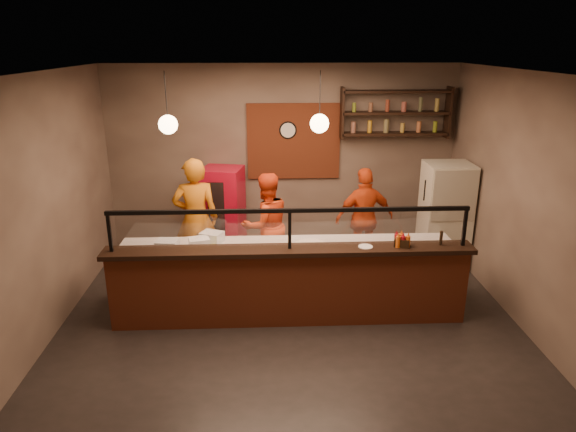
{
  "coord_description": "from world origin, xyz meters",
  "views": [
    {
      "loc": [
        -0.29,
        -6.29,
        3.54
      ],
      "look_at": [
        0.01,
        0.3,
        1.28
      ],
      "focal_mm": 32.0,
      "sensor_mm": 36.0,
      "label": 1
    }
  ],
  "objects_px": {
    "cook_left": "(196,219)",
    "fridge": "(445,216)",
    "cook_right": "(364,218)",
    "red_cooler": "(224,211)",
    "condiment_caddy": "(402,242)",
    "wall_clock": "(288,130)",
    "pepper_mill": "(441,238)",
    "pizza_dough": "(311,245)",
    "cook_mid": "(266,225)"
  },
  "relations": [
    {
      "from": "wall_clock",
      "to": "cook_mid",
      "type": "relative_size",
      "value": 0.18
    },
    {
      "from": "cook_left",
      "to": "cook_right",
      "type": "xyz_separation_m",
      "value": [
        2.67,
        0.28,
        -0.13
      ]
    },
    {
      "from": "pizza_dough",
      "to": "condiment_caddy",
      "type": "relative_size",
      "value": 2.42
    },
    {
      "from": "fridge",
      "to": "cook_left",
      "type": "bearing_deg",
      "value": -175.7
    },
    {
      "from": "cook_left",
      "to": "cook_mid",
      "type": "xyz_separation_m",
      "value": [
        1.08,
        0.0,
        -0.12
      ]
    },
    {
      "from": "pizza_dough",
      "to": "pepper_mill",
      "type": "bearing_deg",
      "value": -15.21
    },
    {
      "from": "red_cooler",
      "to": "wall_clock",
      "type": "bearing_deg",
      "value": 27.38
    },
    {
      "from": "cook_right",
      "to": "cook_mid",
      "type": "bearing_deg",
      "value": -0.46
    },
    {
      "from": "cook_mid",
      "to": "cook_left",
      "type": "bearing_deg",
      "value": -24.88
    },
    {
      "from": "pizza_dough",
      "to": "cook_mid",
      "type": "bearing_deg",
      "value": 120.36
    },
    {
      "from": "cook_right",
      "to": "pizza_dough",
      "type": "bearing_deg",
      "value": 42.67
    },
    {
      "from": "wall_clock",
      "to": "pizza_dough",
      "type": "xyz_separation_m",
      "value": [
        0.21,
        -2.29,
        -1.19
      ]
    },
    {
      "from": "cook_right",
      "to": "fridge",
      "type": "relative_size",
      "value": 0.96
    },
    {
      "from": "cook_right",
      "to": "pepper_mill",
      "type": "bearing_deg",
      "value": 99.54
    },
    {
      "from": "pizza_dough",
      "to": "condiment_caddy",
      "type": "height_order",
      "value": "condiment_caddy"
    },
    {
      "from": "condiment_caddy",
      "to": "pepper_mill",
      "type": "height_order",
      "value": "pepper_mill"
    },
    {
      "from": "condiment_caddy",
      "to": "red_cooler",
      "type": "bearing_deg",
      "value": 135.21
    },
    {
      "from": "cook_mid",
      "to": "cook_right",
      "type": "bearing_deg",
      "value": 165.13
    },
    {
      "from": "wall_clock",
      "to": "cook_mid",
      "type": "distance_m",
      "value": 1.83
    },
    {
      "from": "red_cooler",
      "to": "condiment_caddy",
      "type": "relative_size",
      "value": 8.01
    },
    {
      "from": "fridge",
      "to": "red_cooler",
      "type": "relative_size",
      "value": 1.13
    },
    {
      "from": "wall_clock",
      "to": "condiment_caddy",
      "type": "xyz_separation_m",
      "value": [
        1.33,
        -2.75,
        -0.99
      ]
    },
    {
      "from": "cook_right",
      "to": "red_cooler",
      "type": "xyz_separation_m",
      "value": [
        -2.32,
        0.66,
        -0.07
      ]
    },
    {
      "from": "cook_left",
      "to": "cook_mid",
      "type": "bearing_deg",
      "value": 173.08
    },
    {
      "from": "cook_left",
      "to": "wall_clock",
      "type": "bearing_deg",
      "value": -146.48
    },
    {
      "from": "cook_right",
      "to": "pizza_dough",
      "type": "relative_size",
      "value": 3.59
    },
    {
      "from": "cook_mid",
      "to": "pizza_dough",
      "type": "height_order",
      "value": "cook_mid"
    },
    {
      "from": "wall_clock",
      "to": "red_cooler",
      "type": "distance_m",
      "value": 1.78
    },
    {
      "from": "cook_left",
      "to": "red_cooler",
      "type": "relative_size",
      "value": 1.25
    },
    {
      "from": "cook_mid",
      "to": "pizza_dough",
      "type": "relative_size",
      "value": 3.61
    },
    {
      "from": "cook_right",
      "to": "fridge",
      "type": "xyz_separation_m",
      "value": [
        1.3,
        -0.04,
        0.04
      ]
    },
    {
      "from": "red_cooler",
      "to": "condiment_caddy",
      "type": "height_order",
      "value": "red_cooler"
    },
    {
      "from": "cook_left",
      "to": "cook_right",
      "type": "height_order",
      "value": "cook_left"
    },
    {
      "from": "wall_clock",
      "to": "cook_right",
      "type": "bearing_deg",
      "value": -39.07
    },
    {
      "from": "red_cooler",
      "to": "pepper_mill",
      "type": "relative_size",
      "value": 8.2
    },
    {
      "from": "wall_clock",
      "to": "pizza_dough",
      "type": "bearing_deg",
      "value": -84.72
    },
    {
      "from": "cook_left",
      "to": "fridge",
      "type": "xyz_separation_m",
      "value": [
        3.97,
        0.24,
        -0.09
      ]
    },
    {
      "from": "wall_clock",
      "to": "red_cooler",
      "type": "bearing_deg",
      "value": -164.6
    },
    {
      "from": "cook_mid",
      "to": "pepper_mill",
      "type": "relative_size",
      "value": 8.95
    },
    {
      "from": "cook_mid",
      "to": "pepper_mill",
      "type": "bearing_deg",
      "value": 121.62
    },
    {
      "from": "cook_right",
      "to": "red_cooler",
      "type": "distance_m",
      "value": 2.42
    },
    {
      "from": "pepper_mill",
      "to": "wall_clock",
      "type": "bearing_deg",
      "value": 123.96
    },
    {
      "from": "fridge",
      "to": "pepper_mill",
      "type": "distance_m",
      "value": 1.86
    },
    {
      "from": "wall_clock",
      "to": "condiment_caddy",
      "type": "relative_size",
      "value": 1.58
    },
    {
      "from": "cook_left",
      "to": "condiment_caddy",
      "type": "distance_m",
      "value": 3.18
    },
    {
      "from": "cook_left",
      "to": "cook_right",
      "type": "relative_size",
      "value": 1.15
    },
    {
      "from": "cook_left",
      "to": "red_cooler",
      "type": "bearing_deg",
      "value": -117.07
    },
    {
      "from": "cook_left",
      "to": "pepper_mill",
      "type": "distance_m",
      "value": 3.63
    },
    {
      "from": "wall_clock",
      "to": "pepper_mill",
      "type": "distance_m",
      "value": 3.43
    },
    {
      "from": "cook_right",
      "to": "pizza_dough",
      "type": "xyz_separation_m",
      "value": [
        -0.99,
        -1.32,
        0.08
      ]
    }
  ]
}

